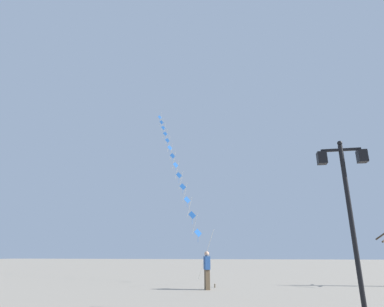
{
  "coord_description": "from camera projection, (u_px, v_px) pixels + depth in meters",
  "views": [
    {
      "loc": [
        -0.39,
        -1.62,
        1.6
      ],
      "look_at": [
        -3.54,
        16.38,
        7.42
      ],
      "focal_mm": 29.5,
      "sensor_mm": 36.0,
      "label": 1
    }
  ],
  "objects": [
    {
      "name": "ground_plane",
      "position": [
        258.0,
        280.0,
        19.74
      ],
      "size": [
        160.0,
        160.0,
        0.0
      ],
      "primitive_type": "plane",
      "color": "gray"
    },
    {
      "name": "twin_lantern_lamp_post",
      "position": [
        347.0,
        189.0,
        9.83
      ],
      "size": [
        1.5,
        0.28,
        5.12
      ],
      "color": "black",
      "rests_on": "ground_plane"
    },
    {
      "name": "kite_train",
      "position": [
        174.0,
        161.0,
        27.62
      ],
      "size": [
        8.27,
        16.98,
        17.5
      ],
      "color": "brown",
      "rests_on": "ground_plane"
    },
    {
      "name": "kite_flyer",
      "position": [
        207.0,
        269.0,
        14.88
      ],
      "size": [
        0.38,
        0.62,
        1.71
      ],
      "rotation": [
        0.0,
        0.0,
        1.96
      ],
      "color": "brown",
      "rests_on": "ground_plane"
    }
  ]
}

